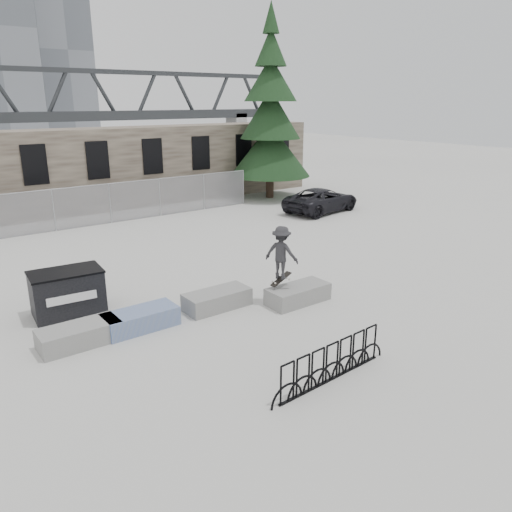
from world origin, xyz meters
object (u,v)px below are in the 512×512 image
(dumpster, at_px, (67,292))
(bike_rack, at_px, (332,363))
(planter_center_left, at_px, (140,319))
(planter_far_left, at_px, (79,334))
(suv, at_px, (322,200))
(planter_offset, at_px, (298,293))
(spruce_tree, at_px, (270,122))
(skateboarder, at_px, (281,253))
(planter_center_right, at_px, (217,299))

(dumpster, bearing_deg, bike_rack, -58.79)
(planter_center_left, bearing_deg, planter_far_left, 178.56)
(planter_far_left, distance_m, planter_center_left, 1.65)
(planter_far_left, distance_m, suv, 17.90)
(planter_far_left, relative_size, bike_rack, 0.56)
(planter_far_left, xyz_separation_m, planter_offset, (6.32, -1.23, 0.00))
(spruce_tree, distance_m, skateboarder, 17.72)
(planter_center_right, height_order, planter_offset, same)
(dumpster, distance_m, suv, 16.68)
(planter_offset, height_order, spruce_tree, spruce_tree)
(bike_rack, distance_m, spruce_tree, 22.33)
(planter_center_left, height_order, bike_rack, bike_rack)
(planter_center_right, xyz_separation_m, planter_offset, (2.23, -1.13, 0.00))
(spruce_tree, bearing_deg, planter_center_right, -133.45)
(spruce_tree, distance_m, suv, 6.49)
(planter_far_left, height_order, planter_center_right, same)
(suv, bearing_deg, planter_far_left, 107.29)
(skateboarder, bearing_deg, suv, -76.88)
(planter_center_right, bearing_deg, planter_far_left, 178.62)
(dumpster, distance_m, bike_rack, 8.03)
(spruce_tree, relative_size, skateboarder, 6.40)
(planter_offset, bearing_deg, suv, 42.88)
(skateboarder, bearing_deg, planter_center_right, 36.65)
(planter_offset, relative_size, spruce_tree, 0.17)
(suv, height_order, skateboarder, skateboarder)
(suv, bearing_deg, dumpster, 101.25)
(planter_center_left, xyz_separation_m, suv, (14.44, 7.88, 0.38))
(planter_center_right, relative_size, planter_offset, 1.00)
(skateboarder, bearing_deg, planter_center_left, 50.22)
(planter_offset, bearing_deg, bike_rack, -122.05)
(planter_offset, xyz_separation_m, bike_rack, (-2.40, -3.83, 0.15))
(skateboarder, bearing_deg, bike_rack, 127.16)
(planter_center_right, relative_size, spruce_tree, 0.17)
(planter_far_left, xyz_separation_m, skateboarder, (5.86, -0.95, 1.33))
(bike_rack, relative_size, skateboarder, 2.00)
(planter_offset, distance_m, suv, 13.33)
(planter_center_left, xyz_separation_m, planter_center_right, (2.45, -0.06, 0.00))
(dumpster, relative_size, skateboarder, 1.16)
(planter_offset, xyz_separation_m, dumpster, (-5.92, 3.38, 0.37))
(suv, bearing_deg, planter_offset, 124.19)
(planter_far_left, bearing_deg, planter_center_right, -1.38)
(planter_far_left, bearing_deg, planter_center_left, -1.44)
(spruce_tree, height_order, suv, spruce_tree)
(planter_offset, xyz_separation_m, spruce_tree, (10.12, 14.17, 4.37))
(planter_center_right, xyz_separation_m, spruce_tree, (12.35, 13.03, 4.37))
(planter_center_right, height_order, bike_rack, bike_rack)
(bike_rack, height_order, suv, suv)
(planter_far_left, bearing_deg, suv, 25.98)
(suv, relative_size, skateboarder, 2.66)
(planter_center_right, distance_m, dumpster, 4.33)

